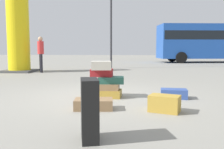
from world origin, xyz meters
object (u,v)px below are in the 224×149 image
(suitcase_black_foreground_near, at_px, (90,110))
(suitcase_brown_upright_blue, at_px, (94,104))
(suitcase_tower, at_px, (106,82))
(yellow_dummy_statue, at_px, (18,32))
(suitcase_tan_white_trunk, at_px, (165,103))
(person_bearded_onlooker, at_px, (41,51))
(suitcase_navy_behind_tower, at_px, (174,94))
(parked_bus, at_px, (209,41))

(suitcase_black_foreground_near, bearing_deg, suitcase_brown_upright_blue, 84.01)
(suitcase_tower, xyz_separation_m, yellow_dummy_statue, (-4.99, 6.15, 1.58))
(suitcase_black_foreground_near, distance_m, yellow_dummy_statue, 10.41)
(suitcase_tan_white_trunk, bearing_deg, person_bearded_onlooker, 145.26)
(suitcase_tan_white_trunk, bearing_deg, suitcase_navy_behind_tower, 94.15)
(suitcase_navy_behind_tower, distance_m, person_bearded_onlooker, 8.07)
(suitcase_tower, xyz_separation_m, suitcase_black_foreground_near, (0.09, -2.80, 0.02))
(suitcase_tower, distance_m, person_bearded_onlooker, 7.08)
(suitcase_tower, relative_size, parked_bus, 0.10)
(suitcase_brown_upright_blue, xyz_separation_m, suitcase_tan_white_trunk, (1.32, -0.09, 0.05))
(suitcase_tower, height_order, suitcase_tan_white_trunk, suitcase_tower)
(suitcase_tower, height_order, suitcase_brown_upright_blue, suitcase_tower)
(suitcase_brown_upright_blue, xyz_separation_m, suitcase_black_foreground_near, (0.20, -1.61, 0.29))
(suitcase_brown_upright_blue, distance_m, parked_bus, 18.66)
(suitcase_navy_behind_tower, xyz_separation_m, suitcase_tan_white_trunk, (-0.38, -1.28, 0.04))
(yellow_dummy_statue, distance_m, parked_bus, 15.51)
(suitcase_tower, distance_m, parked_bus, 17.50)
(suitcase_black_foreground_near, relative_size, parked_bus, 0.09)
(suitcase_brown_upright_blue, bearing_deg, suitcase_tan_white_trunk, -9.04)
(suitcase_tower, height_order, parked_bus, parked_bus)
(suitcase_navy_behind_tower, relative_size, yellow_dummy_statue, 0.14)
(suitcase_black_foreground_near, xyz_separation_m, person_bearded_onlooker, (-3.89, 8.74, 0.65))
(suitcase_tan_white_trunk, xyz_separation_m, parked_bus, (5.82, 17.24, 1.68))
(suitcase_tan_white_trunk, bearing_deg, suitcase_black_foreground_near, -105.92)
(parked_bus, bearing_deg, person_bearded_onlooker, -144.52)
(person_bearded_onlooker, relative_size, yellow_dummy_statue, 0.40)
(parked_bus, bearing_deg, suitcase_tower, -121.08)
(suitcase_black_foreground_near, relative_size, yellow_dummy_statue, 0.18)
(person_bearded_onlooker, bearing_deg, suitcase_tan_white_trunk, 5.69)
(suitcase_navy_behind_tower, bearing_deg, suitcase_brown_upright_blue, -140.24)
(suitcase_navy_behind_tower, relative_size, suitcase_black_foreground_near, 0.76)
(person_bearded_onlooker, height_order, parked_bus, parked_bus)
(suitcase_black_foreground_near, bearing_deg, parked_bus, 56.56)
(parked_bus, bearing_deg, suitcase_tan_white_trunk, -115.95)
(suitcase_brown_upright_blue, xyz_separation_m, suitcase_navy_behind_tower, (1.70, 1.20, 0.01))
(suitcase_navy_behind_tower, bearing_deg, yellow_dummy_statue, 141.52)
(suitcase_black_foreground_near, relative_size, person_bearded_onlooker, 0.45)
(suitcase_brown_upright_blue, relative_size, person_bearded_onlooker, 0.42)
(suitcase_navy_behind_tower, xyz_separation_m, parked_bus, (5.44, 15.95, 1.72))
(suitcase_navy_behind_tower, distance_m, yellow_dummy_statue, 9.19)
(suitcase_brown_upright_blue, xyz_separation_m, parked_bus, (7.14, 17.15, 1.73))
(yellow_dummy_statue, bearing_deg, suitcase_black_foreground_near, -60.43)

